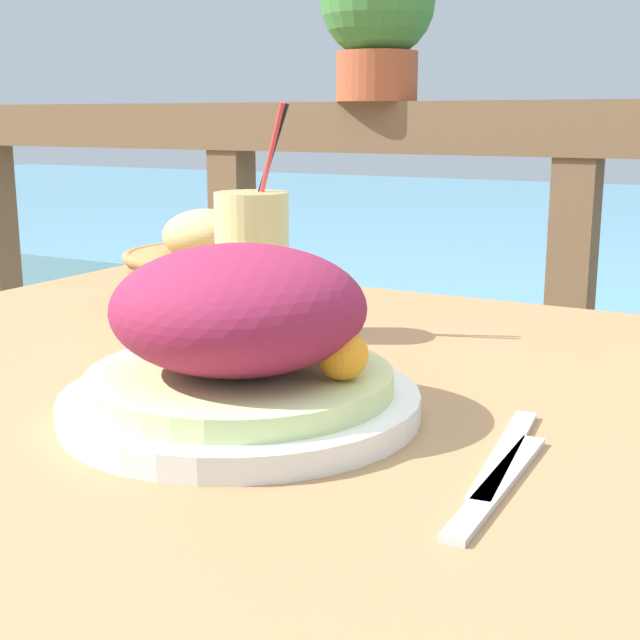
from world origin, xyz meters
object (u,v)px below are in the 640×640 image
Objects in this scene: salad_plate at (240,343)px; bread_basket at (207,269)px; drink_glass at (253,264)px; potted_plant at (378,14)px.

salad_plate reaches higher than bread_basket.
potted_plant is at bearing 104.92° from drink_glass.
bread_basket is at bearing 129.60° from salad_plate.
potted_plant reaches higher than bread_basket.
drink_glass is 0.79m from potted_plant.
bread_basket is at bearing 144.36° from drink_glass.
drink_glass is 0.16m from bread_basket.
salad_plate is 0.41m from bread_basket.
bread_basket is 0.71m from potted_plant.
salad_plate is 1.04m from potted_plant.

